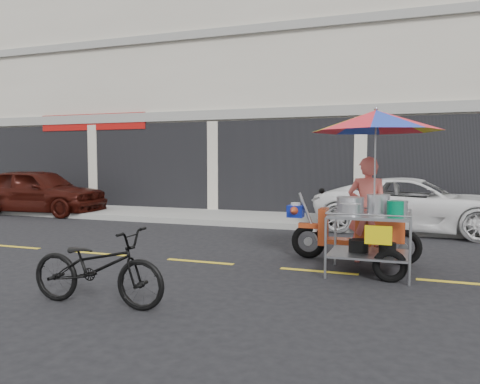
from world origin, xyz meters
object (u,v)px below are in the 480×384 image
(maroon_sedan, at_px, (38,191))
(white_pickup, at_px, (415,205))
(near_bicycle, at_px, (97,267))
(food_vendor_rig, at_px, (370,169))

(maroon_sedan, bearing_deg, white_pickup, -92.97)
(maroon_sedan, height_order, white_pickup, maroon_sedan)
(maroon_sedan, bearing_deg, near_bicycle, -137.22)
(maroon_sedan, distance_m, food_vendor_rig, 11.17)
(near_bicycle, xyz_separation_m, food_vendor_rig, (2.86, 2.96, 1.11))
(near_bicycle, relative_size, food_vendor_rig, 0.70)
(white_pickup, distance_m, near_bicycle, 8.09)
(food_vendor_rig, bearing_deg, near_bicycle, -133.61)
(maroon_sedan, distance_m, near_bicycle, 10.31)
(near_bicycle, height_order, food_vendor_rig, food_vendor_rig)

